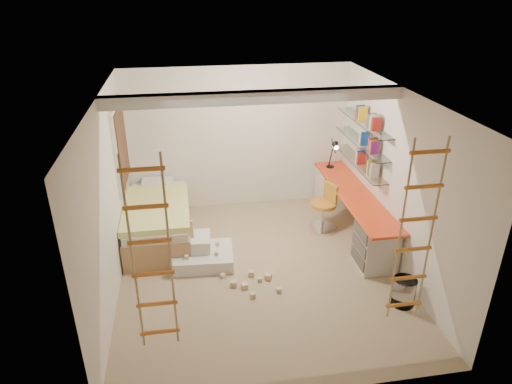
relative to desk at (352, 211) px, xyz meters
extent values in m
plane|color=#9A8363|center=(-1.72, -0.86, -0.40)|extent=(4.50, 4.50, 0.00)
cube|color=white|center=(-1.72, -0.56, 2.12)|extent=(4.00, 0.18, 0.16)
cube|color=white|center=(-3.69, 0.64, 1.15)|extent=(0.06, 1.15, 1.35)
cube|color=#4C2D1E|center=(-3.65, 0.64, 1.15)|extent=(0.02, 1.00, 1.20)
cylinder|color=white|center=(0.03, -1.91, -0.21)|extent=(0.31, 0.31, 0.39)
cube|color=#F0451C|center=(0.00, -0.03, 0.33)|extent=(0.55, 2.80, 0.04)
cube|color=beige|center=(0.00, 1.07, -0.05)|extent=(0.52, 0.55, 0.71)
cube|color=beige|center=(0.00, -1.03, -0.05)|extent=(0.52, 0.55, 0.71)
cube|color=#4C4742|center=(-0.27, -1.03, 0.21)|extent=(0.02, 0.50, 0.18)
cube|color=#4C4742|center=(-0.27, -1.03, -0.01)|extent=(0.02, 0.50, 0.18)
cube|color=#4C4742|center=(-0.27, -1.03, -0.23)|extent=(0.02, 0.50, 0.18)
cube|color=white|center=(0.15, 0.27, 0.75)|extent=(0.25, 1.80, 0.01)
cube|color=white|center=(0.15, 0.27, 1.10)|extent=(0.25, 1.80, 0.01)
cube|color=white|center=(0.15, 0.27, 1.45)|extent=(0.25, 1.80, 0.01)
cube|color=#AD7F51|center=(-3.20, 0.37, -0.18)|extent=(1.00, 2.00, 0.45)
cube|color=white|center=(-3.20, 0.37, 0.11)|extent=(0.95, 1.95, 0.12)
cube|color=#F4F834|center=(-3.20, 0.22, 0.22)|extent=(1.02, 1.60, 0.10)
cube|color=white|center=(-3.20, 1.17, 0.23)|extent=(0.55, 0.35, 0.12)
cylinder|color=black|center=(-0.05, 1.12, 0.36)|extent=(0.14, 0.14, 0.02)
cylinder|color=black|center=(-0.05, 1.12, 0.55)|extent=(0.02, 0.15, 0.36)
cylinder|color=black|center=(-0.05, 1.02, 0.80)|extent=(0.02, 0.27, 0.20)
cone|color=black|center=(-0.05, 0.90, 0.85)|extent=(0.12, 0.14, 0.15)
cylinder|color=#FFEABF|center=(-0.05, 0.86, 0.82)|extent=(0.08, 0.04, 0.08)
cylinder|color=#C47825|center=(-0.45, 0.16, 0.08)|extent=(0.56, 0.56, 0.06)
cube|color=#B28022|center=(-0.32, 0.22, 0.27)|extent=(0.15, 0.32, 0.31)
cylinder|color=silver|center=(-0.45, 0.16, -0.14)|extent=(0.07, 0.07, 0.43)
cylinder|color=silver|center=(-0.45, 0.16, -0.38)|extent=(0.64, 0.64, 0.05)
cube|color=silver|center=(-2.53, -0.51, -0.30)|extent=(0.96, 0.77, 0.20)
cube|color=silver|center=(-2.68, -0.40, -0.10)|extent=(0.59, 0.49, 0.20)
cube|color=#CCB284|center=(-2.68, -0.40, 0.04)|extent=(0.09, 0.09, 0.08)
cube|color=#CCB284|center=(-2.68, -0.40, 0.12)|extent=(0.07, 0.07, 0.07)
cube|color=#CCB284|center=(-2.68, -0.40, 0.21)|extent=(0.06, 0.06, 0.12)
cube|color=#CCB284|center=(-2.33, -0.65, -0.17)|extent=(0.06, 0.06, 0.06)
cube|color=#CCB284|center=(-2.29, -0.39, -0.17)|extent=(0.06, 0.06, 0.06)
cube|color=#CCB284|center=(-2.77, -0.69, -0.17)|extent=(0.06, 0.06, 0.06)
cube|color=#CCB284|center=(-1.63, -1.09, -0.37)|extent=(0.07, 0.07, 0.07)
cube|color=#CCB284|center=(-1.54, -1.41, -0.37)|extent=(0.07, 0.07, 0.07)
cube|color=#CCB284|center=(-1.91, -1.46, -0.37)|extent=(0.07, 0.07, 0.07)
cube|color=#CCB284|center=(-1.76, -1.12, -0.37)|extent=(0.07, 0.07, 0.07)
cube|color=#CCB284|center=(-2.27, -0.95, -0.37)|extent=(0.07, 0.07, 0.07)
cube|color=#CCB284|center=(-1.85, -0.97, -0.37)|extent=(0.07, 0.07, 0.07)
cube|color=#CCB284|center=(-2.14, -1.18, -0.37)|extent=(0.07, 0.07, 0.07)
cube|color=#CCB284|center=(-1.99, -1.25, -0.37)|extent=(0.07, 0.07, 0.07)
cube|color=white|center=(0.15, 0.27, 0.86)|extent=(0.14, 0.70, 0.22)
cube|color=orange|center=(0.15, 0.27, 1.21)|extent=(0.14, 0.52, 0.22)
cube|color=#1E722D|center=(0.15, 0.27, 1.56)|extent=(0.14, 0.70, 0.22)
camera|label=1|loc=(-2.68, -6.39, 3.54)|focal=32.00mm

